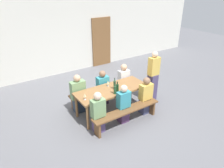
{
  "coord_description": "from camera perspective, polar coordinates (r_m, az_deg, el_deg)",
  "views": [
    {
      "loc": [
        -2.81,
        -4.24,
        3.4
      ],
      "look_at": [
        0.0,
        0.0,
        0.9
      ],
      "focal_mm": 33.11,
      "sensor_mm": 36.0,
      "label": 1
    }
  ],
  "objects": [
    {
      "name": "ground_plane",
      "position": [
        6.11,
        -0.0,
        -7.59
      ],
      "size": [
        24.0,
        24.0,
        0.0
      ],
      "primitive_type": "plane",
      "color": "slate"
    },
    {
      "name": "back_wall",
      "position": [
        8.54,
        -13.96,
        13.28
      ],
      "size": [
        14.0,
        0.2,
        3.2
      ],
      "primitive_type": "cube",
      "color": "silver",
      "rests_on": "ground"
    },
    {
      "name": "wooden_door",
      "position": [
        9.28,
        -2.91,
        11.48
      ],
      "size": [
        0.9,
        0.06,
        2.1
      ],
      "primitive_type": "cube",
      "color": "brown",
      "rests_on": "ground"
    },
    {
      "name": "tasting_table",
      "position": [
        5.77,
        -0.0,
        -2.04
      ],
      "size": [
        2.07,
        0.79,
        0.75
      ],
      "color": "olive",
      "rests_on": "ground"
    },
    {
      "name": "bench_near",
      "position": [
        5.45,
        4.08,
        -7.86
      ],
      "size": [
        1.97,
        0.3,
        0.45
      ],
      "color": "brown",
      "rests_on": "ground"
    },
    {
      "name": "bench_far",
      "position": [
        6.44,
        -3.42,
        -2.08
      ],
      "size": [
        1.97,
        0.3,
        0.45
      ],
      "color": "brown",
      "rests_on": "ground"
    },
    {
      "name": "wine_bottle_0",
      "position": [
        5.42,
        0.84,
        -1.58
      ],
      "size": [
        0.07,
        0.07,
        0.34
      ],
      "color": "#234C2D",
      "rests_on": "tasting_table"
    },
    {
      "name": "wine_bottle_1",
      "position": [
        5.56,
        1.47,
        -1.03
      ],
      "size": [
        0.08,
        0.08,
        0.29
      ],
      "color": "#143319",
      "rests_on": "tasting_table"
    },
    {
      "name": "wine_bottle_2",
      "position": [
        5.67,
        0.74,
        -0.22
      ],
      "size": [
        0.07,
        0.07,
        0.34
      ],
      "color": "#234C2D",
      "rests_on": "tasting_table"
    },
    {
      "name": "wine_glass_0",
      "position": [
        5.2,
        -7.54,
        -3.1
      ],
      "size": [
        0.07,
        0.07,
        0.18
      ],
      "color": "silver",
      "rests_on": "tasting_table"
    },
    {
      "name": "wine_glass_1",
      "position": [
        5.84,
        -1.14,
        0.44
      ],
      "size": [
        0.07,
        0.07,
        0.17
      ],
      "color": "silver",
      "rests_on": "tasting_table"
    },
    {
      "name": "seated_guest_near_0",
      "position": [
        5.1,
        -3.85,
        -8.09
      ],
      "size": [
        0.34,
        0.24,
        1.11
      ],
      "rotation": [
        0.0,
        0.0,
        1.57
      ],
      "color": "#524272",
      "rests_on": "ground"
    },
    {
      "name": "seated_guest_near_1",
      "position": [
        5.46,
        3.22,
        -5.69
      ],
      "size": [
        0.34,
        0.24,
        1.09
      ],
      "rotation": [
        0.0,
        0.0,
        1.57
      ],
      "color": "#492D50",
      "rests_on": "ground"
    },
    {
      "name": "seated_guest_near_2",
      "position": [
        5.89,
        9.24,
        -3.39
      ],
      "size": [
        0.37,
        0.24,
        1.11
      ],
      "rotation": [
        0.0,
        0.0,
        1.57
      ],
      "color": "#3F4366",
      "rests_on": "ground"
    },
    {
      "name": "seated_guest_far_0",
      "position": [
        5.92,
        -9.29,
        -2.98
      ],
      "size": [
        0.42,
        0.24,
        1.16
      ],
      "rotation": [
        0.0,
        0.0,
        -1.57
      ],
      "color": "#293546",
      "rests_on": "ground"
    },
    {
      "name": "seated_guest_far_1",
      "position": [
        6.26,
        -2.58,
        -1.22
      ],
      "size": [
        0.36,
        0.24,
        1.1
      ],
      "rotation": [
        0.0,
        0.0,
        -1.57
      ],
      "color": "#3C2741",
      "rests_on": "ground"
    },
    {
      "name": "seated_guest_far_2",
      "position": [
        6.64,
        3.21,
        0.7
      ],
      "size": [
        0.35,
        0.24,
        1.14
      ],
      "rotation": [
        0.0,
        0.0,
        -1.57
      ],
      "color": "#4B513A",
      "rests_on": "ground"
    },
    {
      "name": "standing_host",
      "position": [
        6.44,
        11.22,
        1.77
      ],
      "size": [
        0.33,
        0.24,
        1.63
      ],
      "rotation": [
        0.0,
        0.0,
        3.14
      ],
      "color": "#483E63",
      "rests_on": "ground"
    }
  ]
}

